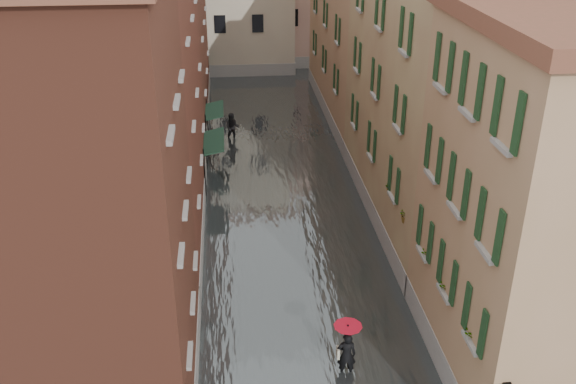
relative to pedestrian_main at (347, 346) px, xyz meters
name	(u,v)px	position (x,y,z in m)	size (l,w,h in m)	color
ground	(311,340)	(-0.93, 1.90, -1.23)	(120.00, 120.00, 0.00)	#545456
floodwater	(280,183)	(-0.93, 14.90, -1.13)	(10.00, 60.00, 0.20)	#424849
building_left_near	(75,218)	(-7.93, -0.10, 5.27)	(6.00, 8.00, 13.00)	brown
building_left_mid	(126,102)	(-7.93, 10.90, 5.02)	(6.00, 14.00, 12.50)	#5F281E
building_left_far	(155,17)	(-7.93, 25.90, 5.77)	(6.00, 16.00, 14.00)	brown
building_right_near	(551,218)	(6.07, -0.10, 4.52)	(6.00, 8.00, 11.50)	#96734D
building_right_mid	(441,87)	(6.07, 10.90, 5.27)	(6.00, 14.00, 13.00)	tan
building_right_far	(370,32)	(6.07, 25.90, 4.52)	(6.00, 16.00, 11.50)	#96734D
awning_near	(213,142)	(-4.41, 15.28, 1.24)	(1.09, 3.41, 2.80)	black
awning_far	(214,112)	(-4.41, 20.25, 1.23)	(1.09, 3.01, 2.80)	black
window_planters	(426,242)	(3.19, 2.52, 2.28)	(0.59, 10.58, 0.84)	#953B30
pedestrian_main	(347,346)	(0.00, 0.00, 0.00)	(0.94, 0.94, 2.06)	black
pedestrian_far	(232,128)	(-3.34, 21.53, -0.30)	(0.90, 0.70, 1.86)	black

